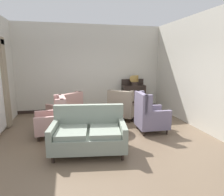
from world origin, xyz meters
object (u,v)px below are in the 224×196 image
object	(u,v)px
armchair_far_left	(149,115)
sideboard	(133,96)
porcelain_vase	(105,111)
settee	(89,134)
armchair_beside_settee	(122,107)
gramophone	(136,78)
side_table	(134,108)
armchair_near_sideboard	(54,119)
coffee_table	(107,118)
armchair_near_window	(67,110)

from	to	relation	value
armchair_far_left	sideboard	size ratio (longest dim) A/B	0.92
porcelain_vase	settee	xyz separation A→B (m)	(-0.58, -1.08, -0.19)
armchair_beside_settee	gramophone	world-z (taller)	gramophone
side_table	gramophone	xyz separation A→B (m)	(0.54, 1.32, 0.85)
armchair_far_left	armchair_near_sideboard	world-z (taller)	armchair_far_left
coffee_table	armchair_beside_settee	size ratio (longest dim) A/B	0.86
settee	armchair_near_sideboard	world-z (taller)	armchair_near_sideboard
side_table	coffee_table	bearing A→B (deg)	-143.67
armchair_far_left	gramophone	distance (m)	2.52
armchair_far_left	armchair_near_sideboard	distance (m)	2.56
coffee_table	gramophone	xyz separation A→B (m)	(1.60, 2.09, 0.87)
armchair_near_window	armchair_beside_settee	world-z (taller)	armchair_beside_settee
settee	side_table	bearing A→B (deg)	56.51
armchair_near_sideboard	gramophone	size ratio (longest dim) A/B	1.73
armchair_near_window	gramophone	size ratio (longest dim) A/B	1.93
settee	armchair_beside_settee	world-z (taller)	armchair_beside_settee
armchair_beside_settee	gramophone	distance (m)	1.63
gramophone	armchair_near_window	bearing A→B (deg)	-156.84
coffee_table	settee	size ratio (longest dim) A/B	0.58
settee	armchair_near_window	xyz separation A→B (m)	(-0.45, 2.01, 0.02)
armchair_far_left	armchair_beside_settee	bearing A→B (deg)	20.81
gramophone	side_table	bearing A→B (deg)	-112.18
armchair_far_left	armchair_near_sideboard	bearing A→B (deg)	85.57
porcelain_vase	armchair_far_left	distance (m)	1.21
coffee_table	porcelain_vase	bearing A→B (deg)	141.39
porcelain_vase	sideboard	xyz separation A→B (m)	(1.58, 2.16, -0.04)
armchair_beside_settee	sideboard	distance (m)	1.45
sideboard	porcelain_vase	bearing A→B (deg)	-126.13
armchair_beside_settee	armchair_near_sideboard	size ratio (longest dim) A/B	1.10
porcelain_vase	side_table	world-z (taller)	porcelain_vase
armchair_beside_settee	side_table	xyz separation A→B (m)	(0.33, -0.21, -0.02)
coffee_table	armchair_near_window	world-z (taller)	armchair_near_window
gramophone	settee	bearing A→B (deg)	-125.05
porcelain_vase	armchair_near_sideboard	world-z (taller)	armchair_near_sideboard
armchair_beside_settee	armchair_near_window	bearing A→B (deg)	37.61
sideboard	gramophone	world-z (taller)	gramophone
armchair_beside_settee	armchair_near_sideboard	bearing A→B (deg)	59.89
armchair_far_left	armchair_near_sideboard	xyz separation A→B (m)	(-2.54, 0.32, -0.02)
porcelain_vase	gramophone	size ratio (longest dim) A/B	0.56
armchair_near_sideboard	porcelain_vase	bearing A→B (deg)	82.34
sideboard	gramophone	bearing A→B (deg)	-60.99
settee	gramophone	xyz separation A→B (m)	(2.21, 3.15, 0.85)
armchair_far_left	porcelain_vase	bearing A→B (deg)	79.20
armchair_near_sideboard	sideboard	size ratio (longest dim) A/B	0.86
armchair_near_sideboard	settee	bearing A→B (deg)	29.03
settee	armchair_beside_settee	xyz separation A→B (m)	(1.35, 2.05, 0.03)
settee	coffee_table	bearing A→B (deg)	68.68
armchair_far_left	gramophone	world-z (taller)	gramophone
sideboard	armchair_near_sideboard	bearing A→B (deg)	-144.23
settee	side_table	distance (m)	2.49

